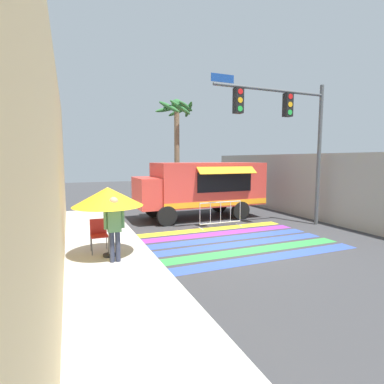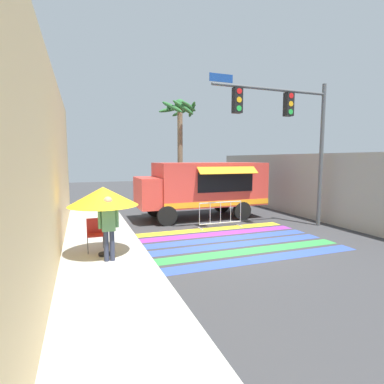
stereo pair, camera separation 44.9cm
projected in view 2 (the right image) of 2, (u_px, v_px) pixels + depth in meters
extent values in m
plane|color=#38383A|center=(234.00, 243.00, 10.10)|extent=(60.00, 60.00, 0.00)
cube|color=#B7B5AD|center=(67.00, 258.00, 8.29)|extent=(4.40, 16.00, 0.12)
cube|color=#DBBC84|center=(51.00, 166.00, 7.92)|extent=(0.25, 16.00, 5.22)
cube|color=#A39E93|center=(303.00, 185.00, 14.58)|extent=(0.20, 16.00, 3.06)
cube|color=#334FB2|center=(264.00, 259.00, 8.45)|extent=(6.40, 0.56, 0.01)
cube|color=green|center=(249.00, 251.00, 9.16)|extent=(6.40, 0.56, 0.01)
cube|color=#334FB2|center=(237.00, 244.00, 9.87)|extent=(6.40, 0.56, 0.01)
cube|color=#334FB2|center=(227.00, 239.00, 10.58)|extent=(6.40, 0.56, 0.01)
cube|color=purple|center=(218.00, 234.00, 11.29)|extent=(6.40, 0.56, 0.01)
cube|color=yellow|center=(210.00, 229.00, 11.99)|extent=(6.40, 0.56, 0.01)
cube|color=#D13D33|center=(209.00, 183.00, 14.32)|extent=(5.10, 2.33, 1.98)
cube|color=#D13D33|center=(157.00, 192.00, 13.47)|extent=(1.80, 2.14, 1.34)
cube|color=#1E232D|center=(138.00, 185.00, 13.14)|extent=(0.06, 1.86, 0.51)
cube|color=black|center=(226.00, 182.00, 13.31)|extent=(2.70, 0.03, 0.89)
cube|color=orange|center=(228.00, 170.00, 13.06)|extent=(2.80, 0.43, 0.31)
cube|color=orange|center=(220.00, 204.00, 13.32)|extent=(5.10, 0.01, 0.24)
cylinder|color=black|center=(167.00, 216.00, 12.62)|extent=(0.85, 0.22, 0.85)
cylinder|color=black|center=(155.00, 208.00, 14.62)|extent=(0.85, 0.22, 0.85)
cylinder|color=black|center=(242.00, 211.00, 13.87)|extent=(0.85, 0.22, 0.85)
cylinder|color=black|center=(222.00, 204.00, 15.87)|extent=(0.85, 0.22, 0.85)
cylinder|color=#515456|center=(321.00, 156.00, 12.42)|extent=(0.16, 0.16, 5.84)
cylinder|color=#515456|center=(272.00, 89.00, 11.28)|extent=(4.99, 0.11, 0.11)
cube|color=black|center=(289.00, 104.00, 11.57)|extent=(0.32, 0.28, 0.90)
cylinder|color=red|center=(291.00, 96.00, 11.40)|extent=(0.20, 0.02, 0.20)
cylinder|color=#F2A519|center=(291.00, 104.00, 11.44)|extent=(0.20, 0.02, 0.20)
cylinder|color=green|center=(291.00, 112.00, 11.47)|extent=(0.20, 0.02, 0.20)
cube|color=black|center=(237.00, 100.00, 10.79)|extent=(0.32, 0.28, 0.90)
cylinder|color=red|center=(239.00, 91.00, 10.63)|extent=(0.20, 0.02, 0.20)
cylinder|color=#F2A519|center=(239.00, 100.00, 10.66)|extent=(0.20, 0.02, 0.20)
cylinder|color=green|center=(239.00, 108.00, 10.69)|extent=(0.20, 0.02, 0.20)
cube|color=navy|center=(221.00, 78.00, 10.50)|extent=(0.90, 0.02, 0.28)
cylinder|color=black|center=(105.00, 254.00, 8.39)|extent=(0.36, 0.36, 0.06)
cylinder|color=#B2B2B7|center=(104.00, 221.00, 8.29)|extent=(0.04, 0.04, 1.92)
cone|color=yellow|center=(103.00, 196.00, 8.21)|extent=(1.90, 1.90, 0.51)
cylinder|color=#4C4C51|center=(88.00, 246.00, 8.45)|extent=(0.02, 0.02, 0.47)
cylinder|color=#4C4C51|center=(104.00, 245.00, 8.61)|extent=(0.02, 0.02, 0.47)
cylinder|color=#4C4C51|center=(88.00, 242.00, 8.87)|extent=(0.02, 0.02, 0.47)
cylinder|color=#4C4C51|center=(103.00, 241.00, 9.02)|extent=(0.02, 0.02, 0.47)
cube|color=#B22626|center=(95.00, 235.00, 8.71)|extent=(0.47, 0.47, 0.03)
cube|color=#B22626|center=(95.00, 225.00, 8.89)|extent=(0.47, 0.03, 0.44)
cylinder|color=#2D3347|center=(106.00, 246.00, 7.86)|extent=(0.13, 0.13, 0.81)
cylinder|color=#2D3347|center=(112.00, 246.00, 7.91)|extent=(0.13, 0.13, 0.81)
cube|color=#598C59|center=(108.00, 219.00, 7.81)|extent=(0.34, 0.20, 0.65)
cylinder|color=#598C59|center=(100.00, 218.00, 7.73)|extent=(0.09, 0.09, 0.55)
cylinder|color=#598C59|center=(117.00, 217.00, 7.88)|extent=(0.09, 0.09, 0.55)
sphere|color=tan|center=(108.00, 201.00, 7.75)|extent=(0.23, 0.23, 0.23)
cylinder|color=#B7BABF|center=(221.00, 202.00, 12.23)|extent=(1.87, 0.04, 0.04)
cylinder|color=#B7BABF|center=(220.00, 223.00, 12.32)|extent=(1.87, 0.04, 0.04)
cylinder|color=#B7BABF|center=(199.00, 214.00, 11.95)|extent=(0.02, 0.02, 0.86)
cylinder|color=#B7BABF|center=(210.00, 213.00, 12.11)|extent=(0.02, 0.02, 0.86)
cylinder|color=#B7BABF|center=(221.00, 213.00, 12.27)|extent=(0.02, 0.02, 0.86)
cylinder|color=#B7BABF|center=(231.00, 212.00, 12.44)|extent=(0.02, 0.02, 0.86)
cylinder|color=#B7BABF|center=(241.00, 211.00, 12.60)|extent=(0.02, 0.02, 0.86)
cube|color=#B7BABF|center=(201.00, 229.00, 12.04)|extent=(0.06, 0.44, 0.03)
cube|color=#B7BABF|center=(239.00, 225.00, 12.65)|extent=(0.06, 0.44, 0.03)
cylinder|color=#7A664C|center=(180.00, 158.00, 17.23)|extent=(0.30, 0.30, 5.73)
sphere|color=#2D6B33|center=(180.00, 105.00, 16.90)|extent=(0.60, 0.60, 0.60)
ellipsoid|color=#2D6B33|center=(192.00, 110.00, 17.10)|extent=(0.38, 1.37, 0.87)
ellipsoid|color=#2D6B33|center=(184.00, 110.00, 17.68)|extent=(1.41, 1.10, 0.82)
ellipsoid|color=#2D6B33|center=(171.00, 109.00, 17.58)|extent=(1.73, 0.82, 0.68)
ellipsoid|color=#2D6B33|center=(169.00, 108.00, 16.87)|extent=(0.58, 1.28, 0.64)
ellipsoid|color=#2D6B33|center=(172.00, 107.00, 16.30)|extent=(1.06, 1.30, 0.88)
ellipsoid|color=#2D6B33|center=(183.00, 107.00, 16.29)|extent=(1.29, 0.30, 0.89)
ellipsoid|color=#2D6B33|center=(189.00, 106.00, 16.54)|extent=(1.21, 0.91, 0.58)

